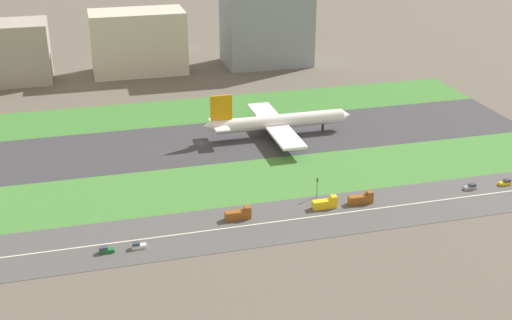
# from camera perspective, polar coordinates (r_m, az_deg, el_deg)

# --- Properties ---
(ground_plane) EXTENTS (800.00, 800.00, 0.00)m
(ground_plane) POSITION_cam_1_polar(r_m,az_deg,el_deg) (275.59, -4.67, 1.48)
(ground_plane) COLOR #5B564C
(runway) EXTENTS (280.00, 46.00, 0.10)m
(runway) POSITION_cam_1_polar(r_m,az_deg,el_deg) (275.57, -4.67, 1.49)
(runway) COLOR #38383D
(runway) RESTS_ON ground_plane
(grass_median_north) EXTENTS (280.00, 36.00, 0.10)m
(grass_median_north) POSITION_cam_1_polar(r_m,az_deg,el_deg) (313.49, -6.07, 4.19)
(grass_median_north) COLOR #3D7A33
(grass_median_north) RESTS_ON ground_plane
(grass_median_south) EXTENTS (280.00, 36.00, 0.10)m
(grass_median_south) POSITION_cam_1_polar(r_m,az_deg,el_deg) (238.68, -2.83, -2.06)
(grass_median_south) COLOR #427F38
(grass_median_south) RESTS_ON ground_plane
(highway) EXTENTS (280.00, 28.00, 0.10)m
(highway) POSITION_cam_1_polar(r_m,az_deg,el_deg) (210.94, -0.94, -5.67)
(highway) COLOR #4C4C4F
(highway) RESTS_ON ground_plane
(highway_centerline) EXTENTS (266.00, 0.50, 0.01)m
(highway_centerline) POSITION_cam_1_polar(r_m,az_deg,el_deg) (210.91, -0.94, -5.66)
(highway_centerline) COLOR silver
(highway_centerline) RESTS_ON highway
(airliner) EXTENTS (65.00, 56.00, 19.70)m
(airliner) POSITION_cam_1_polar(r_m,az_deg,el_deg) (280.29, 1.70, 3.30)
(airliner) COLOR white
(airliner) RESTS_ON runway
(car_2) EXTENTS (4.40, 1.80, 2.00)m
(car_2) POSITION_cam_1_polar(r_m,az_deg,el_deg) (201.42, -12.77, -7.55)
(car_2) COLOR #19662D
(car_2) RESTS_ON highway
(truck_1) EXTENTS (8.40, 2.50, 4.00)m
(truck_1) POSITION_cam_1_polar(r_m,az_deg,el_deg) (226.81, 9.03, -3.32)
(truck_1) COLOR brown
(truck_1) RESTS_ON highway
(car_1) EXTENTS (4.40, 1.80, 2.00)m
(car_1) POSITION_cam_1_polar(r_m,az_deg,el_deg) (201.69, -10.09, -7.26)
(car_1) COLOR silver
(car_1) RESTS_ON highway
(truck_2) EXTENTS (8.40, 2.50, 4.00)m
(truck_2) POSITION_cam_1_polar(r_m,az_deg,el_deg) (214.25, -1.49, -4.69)
(truck_2) COLOR brown
(truck_2) RESTS_ON highway
(car_0) EXTENTS (4.40, 1.80, 2.00)m
(car_0) POSITION_cam_1_polar(r_m,az_deg,el_deg) (253.58, 20.63, -1.82)
(car_0) COLOR yellow
(car_0) RESTS_ON highway
(car_3) EXTENTS (4.40, 1.80, 2.00)m
(car_3) POSITION_cam_1_polar(r_m,az_deg,el_deg) (246.01, 17.96, -2.22)
(car_3) COLOR #99999E
(car_3) RESTS_ON highway
(truck_0) EXTENTS (8.40, 2.50, 4.00)m
(truck_0) POSITION_cam_1_polar(r_m,az_deg,el_deg) (222.22, 5.98, -3.73)
(truck_0) COLOR yellow
(truck_0) RESTS_ON highway
(traffic_light) EXTENTS (0.36, 0.50, 7.20)m
(traffic_light) POSITION_cam_1_polar(r_m,az_deg,el_deg) (227.69, 5.27, -2.27)
(traffic_light) COLOR #4C4C51
(traffic_light) RESTS_ON highway
(hangar_building) EXTENTS (51.07, 27.74, 34.16)m
(hangar_building) POSITION_cam_1_polar(r_m,az_deg,el_deg) (377.03, -10.07, 9.95)
(hangar_building) COLOR beige
(hangar_building) RESTS_ON ground_plane
(office_tower) EXTENTS (48.42, 33.08, 55.72)m
(office_tower) POSITION_cam_1_polar(r_m,az_deg,el_deg) (387.80, 0.89, 12.30)
(office_tower) COLOR gray
(office_tower) RESTS_ON ground_plane
(fuel_tank_west) EXTENTS (23.93, 23.93, 12.58)m
(fuel_tank_west) POSITION_cam_1_polar(r_m,az_deg,el_deg) (424.97, -8.03, 10.09)
(fuel_tank_west) COLOR silver
(fuel_tank_west) RESTS_ON ground_plane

